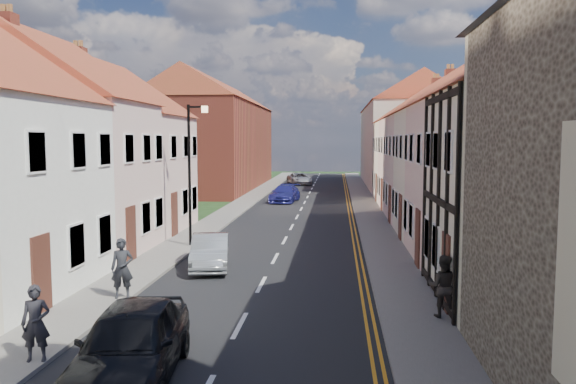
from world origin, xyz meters
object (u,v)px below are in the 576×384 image
car_mid (210,252)px  pedestrian_right (443,286)px  car_distant (300,179)px  pedestrian_left_b (36,323)px  car_near (131,343)px  pedestrian_left (122,268)px  lamppost (191,166)px  car_far (285,194)px

car_mid → pedestrian_right: bearing=-47.0°
car_distant → pedestrian_right: size_ratio=2.79×
car_mid → pedestrian_right: pedestrian_right is taller
car_mid → pedestrian_left_b: 9.17m
car_near → pedestrian_left_b: size_ratio=2.82×
car_distant → pedestrian_left: size_ratio=2.61×
lamppost → car_distant: size_ratio=1.34×
car_near → pedestrian_left_b: pedestrian_left_b is taller
car_near → lamppost: bearing=93.8°
car_distant → pedestrian_left: bearing=-109.0°
car_near → car_distant: 48.32m
lamppost → car_near: lamppost is taller
car_far → pedestrian_left: pedestrian_left is taller
pedestrian_right → pedestrian_left: bearing=7.5°
car_near → pedestrian_left_b: bearing=160.3°
pedestrian_left → pedestrian_left_b: 4.62m
car_mid → car_far: (0.66, 22.02, 0.03)m
pedestrian_left → pedestrian_left_b: bearing=-104.4°
car_near → car_far: bearing=84.0°
car_far → car_distant: car_far is taller
pedestrian_right → pedestrian_left_b: 9.52m
pedestrian_left → pedestrian_right: size_ratio=1.07×
car_near → pedestrian_right: 7.81m
lamppost → car_mid: bearing=-66.5°
lamppost → car_near: size_ratio=1.36×
lamppost → car_mid: (1.65, -3.80, -2.93)m
car_distant → pedestrian_right: (6.60, -44.14, 0.30)m
car_mid → pedestrian_right: size_ratio=2.30×
car_near → car_mid: (-0.66, 9.57, -0.15)m
lamppost → car_mid: 5.08m
car_near → car_distant: size_ratio=0.99×
lamppost → car_near: (2.31, -13.37, -2.79)m
car_mid → pedestrian_left_b: (-1.54, -9.03, 0.30)m
car_mid → pedestrian_left_b: bearing=-110.1°
car_distant → car_mid: bearing=-107.1°
car_far → car_distant: (0.00, 16.73, -0.01)m
lamppost → pedestrian_left_b: size_ratio=3.83×
pedestrian_left_b → car_far: bearing=71.7°
car_near → car_far: 31.59m
pedestrian_right → pedestrian_left_b: pedestrian_right is taller
car_far → pedestrian_right: pedestrian_right is taller
car_distant → pedestrian_left_b: pedestrian_left_b is taller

